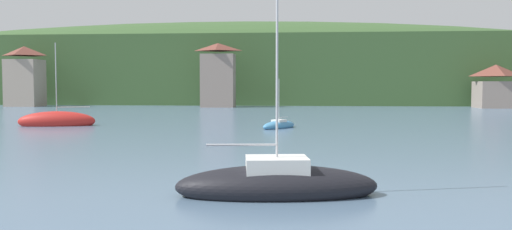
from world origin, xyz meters
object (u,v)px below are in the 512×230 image
object	(u,v)px
shore_building_westcentral	(218,76)
shore_building_central	(496,87)
sailboat_near_2	(277,184)
shore_building_west	(25,77)
sailboat_far_1	(57,121)
sailboat_far_4	(279,126)

from	to	relation	value
shore_building_westcentral	shore_building_central	size ratio (longest dim) A/B	1.53
shore_building_central	sailboat_near_2	size ratio (longest dim) A/B	0.73
shore_building_west	shore_building_central	bearing A→B (deg)	0.30
sailboat_far_1	sailboat_far_4	xyz separation A→B (m)	(20.27, -0.97, -0.19)
sailboat_far_1	sailboat_near_2	size ratio (longest dim) A/B	0.84
shore_building_westcentral	sailboat_far_4	size ratio (longest dim) A/B	2.37
sailboat_far_1	shore_building_westcentral	bearing A→B (deg)	-114.61
shore_building_central	sailboat_far_1	distance (m)	68.49
shore_building_central	sailboat_far_1	size ratio (longest dim) A/B	0.87
shore_building_west	sailboat_near_2	bearing A→B (deg)	-56.59
shore_building_central	sailboat_far_4	bearing A→B (deg)	-127.37
sailboat_far_1	sailboat_far_4	size ratio (longest dim) A/B	1.79
sailboat_far_1	shore_building_west	bearing A→B (deg)	-72.09
shore_building_west	sailboat_far_1	distance (m)	49.55
sailboat_near_2	shore_building_westcentral	bearing A→B (deg)	93.21
sailboat_near_2	sailboat_far_4	bearing A→B (deg)	84.99
sailboat_far_1	sailboat_near_2	distance (m)	35.99
shore_building_westcentral	sailboat_near_2	xyz separation A→B (m)	(13.02, -70.70, -4.81)
shore_building_westcentral	sailboat_far_1	xyz separation A→B (m)	(-8.32, -41.73, -4.77)
shore_building_central	sailboat_far_4	world-z (taller)	shore_building_central
shore_building_central	sailboat_near_2	distance (m)	78.54
shore_building_west	shore_building_central	xyz separation A→B (m)	(79.13, 0.42, -1.62)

